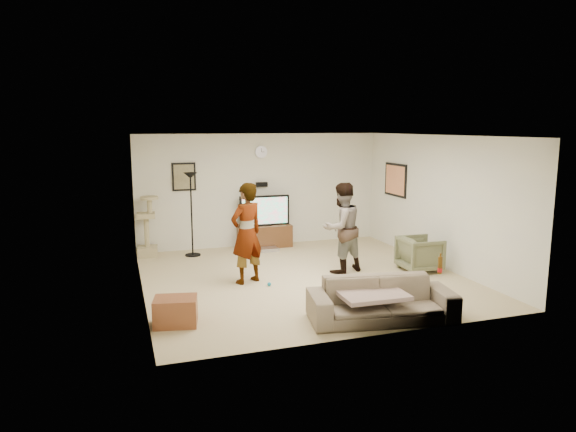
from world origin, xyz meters
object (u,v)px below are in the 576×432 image
object	(u,v)px
sofa	(382,300)
beer_bottle	(440,265)
cat_tree	(146,226)
tv_stand	(265,236)
armchair	(420,254)
person_left	(247,233)
side_table	(176,311)
tv	(264,211)
person_right	(342,228)
floor_lamp	(192,215)

from	to	relation	value
sofa	beer_bottle	world-z (taller)	beer_bottle
cat_tree	sofa	size ratio (longest dim) A/B	0.63
tv_stand	armchair	world-z (taller)	armchair
person_left	beer_bottle	distance (m)	3.24
armchair	side_table	bearing A→B (deg)	107.79
side_table	beer_bottle	bearing A→B (deg)	-11.14
tv_stand	cat_tree	distance (m)	2.57
person_left	armchair	world-z (taller)	person_left
cat_tree	sofa	xyz separation A→B (m)	(2.86, -4.75, -0.34)
beer_bottle	side_table	world-z (taller)	beer_bottle
armchair	side_table	world-z (taller)	armchair
sofa	tv	bearing A→B (deg)	103.71
person_right	side_table	bearing A→B (deg)	11.84
side_table	person_right	bearing A→B (deg)	27.87
cat_tree	sofa	bearing A→B (deg)	-58.97
floor_lamp	cat_tree	distance (m)	0.96
sofa	floor_lamp	bearing A→B (deg)	123.41
tv	person_right	size ratio (longest dim) A/B	0.68
floor_lamp	side_table	size ratio (longest dim) A/B	3.02
floor_lamp	side_table	world-z (taller)	floor_lamp
sofa	beer_bottle	size ratio (longest dim) A/B	8.00
person_right	beer_bottle	distance (m)	2.45
floor_lamp	person_right	bearing A→B (deg)	-40.75
sofa	beer_bottle	xyz separation A→B (m)	(0.92, 0.00, 0.42)
person_right	armchair	size ratio (longest dim) A/B	2.35
floor_lamp	sofa	world-z (taller)	floor_lamp
cat_tree	side_table	size ratio (longest dim) A/B	2.21
tv_stand	tv	bearing A→B (deg)	0.00
beer_bottle	side_table	bearing A→B (deg)	168.86
tv	sofa	distance (m)	4.83
tv	person_left	xyz separation A→B (m)	(-1.02, -2.48, 0.04)
armchair	floor_lamp	bearing A→B (deg)	59.22
floor_lamp	armchair	bearing A→B (deg)	-32.85
tv	side_table	distance (m)	4.78
beer_bottle	side_table	distance (m)	3.76
beer_bottle	person_left	bearing A→B (deg)	134.35
cat_tree	side_table	world-z (taller)	cat_tree
tv_stand	person_left	world-z (taller)	person_left
tv	cat_tree	size ratio (longest dim) A/B	0.89
floor_lamp	armchair	xyz separation A→B (m)	(3.85, -2.49, -0.54)
tv_stand	sofa	xyz separation A→B (m)	(0.32, -4.79, 0.05)
cat_tree	side_table	bearing A→B (deg)	-88.15
floor_lamp	armchair	world-z (taller)	floor_lamp
floor_lamp	beer_bottle	size ratio (longest dim) A/B	6.89
person_left	sofa	xyz separation A→B (m)	(1.34, -2.31, -0.57)
person_left	floor_lamp	bearing A→B (deg)	-98.92
person_right	beer_bottle	xyz separation A→B (m)	(0.45, -2.41, -0.12)
cat_tree	armchair	xyz separation A→B (m)	(4.75, -2.74, -0.31)
tv	person_right	distance (m)	2.51
armchair	side_table	size ratio (longest dim) A/B	1.23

